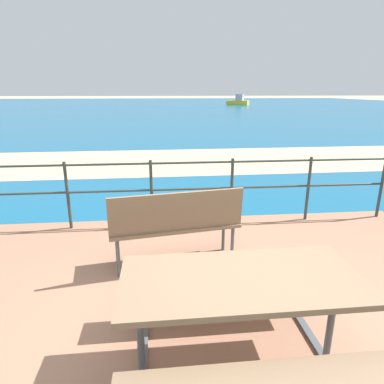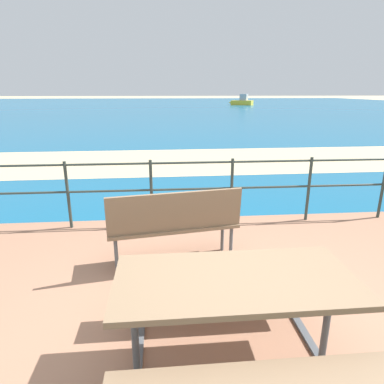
{
  "view_description": "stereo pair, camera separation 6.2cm",
  "coord_description": "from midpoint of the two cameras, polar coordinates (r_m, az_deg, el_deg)",
  "views": [
    {
      "loc": [
        -0.45,
        -2.24,
        1.98
      ],
      "look_at": [
        0.02,
        2.54,
        0.5
      ],
      "focal_mm": 30.94,
      "sensor_mm": 36.0,
      "label": 1
    },
    {
      "loc": [
        -0.39,
        -2.24,
        1.98
      ],
      "look_at": [
        0.02,
        2.54,
        0.5
      ],
      "focal_mm": 30.94,
      "sensor_mm": 36.0,
      "label": 2
    }
  ],
  "objects": [
    {
      "name": "sea_water",
      "position": [
        42.29,
        -5.19,
        14.41
      ],
      "size": [
        90.0,
        90.0,
        0.01
      ],
      "primitive_type": "cube",
      "color": "#145B84",
      "rests_on": "ground"
    },
    {
      "name": "boat_near",
      "position": [
        47.71,
        7.89,
        15.21
      ],
      "size": [
        3.41,
        2.6,
        1.47
      ],
      "rotation": [
        0.0,
        0.0,
        2.65
      ],
      "color": "yellow",
      "rests_on": "sea_water"
    },
    {
      "name": "beach_strip",
      "position": [
        9.71,
        -3.01,
        5.39
      ],
      "size": [
        54.04,
        4.3,
        0.01
      ],
      "primitive_type": "cube",
      "rotation": [
        0.0,
        0.0,
        0.01
      ],
      "color": "tan",
      "rests_on": "ground"
    },
    {
      "name": "patio_paving",
      "position": [
        3.0,
        4.19,
        -23.5
      ],
      "size": [
        6.4,
        5.2,
        0.06
      ],
      "primitive_type": "cube",
      "color": "#996B51",
      "rests_on": "ground"
    },
    {
      "name": "ground_plane",
      "position": [
        3.02,
        4.18,
        -23.93
      ],
      "size": [
        240.0,
        240.0,
        0.0
      ],
      "primitive_type": "plane",
      "color": "tan"
    },
    {
      "name": "picnic_table",
      "position": [
        2.34,
        7.48,
        -17.85
      ],
      "size": [
        1.59,
        1.38,
        0.76
      ],
      "rotation": [
        0.0,
        0.0,
        0.01
      ],
      "color": "#7A6047",
      "rests_on": "patio_paving"
    },
    {
      "name": "railing_fence",
      "position": [
        4.81,
        -0.36,
        1.4
      ],
      "size": [
        5.94,
        0.04,
        0.98
      ],
      "color": "#2D3833",
      "rests_on": "patio_paving"
    },
    {
      "name": "park_bench",
      "position": [
        3.65,
        -3.25,
        -5.01
      ],
      "size": [
        1.5,
        0.64,
        0.91
      ],
      "rotation": [
        0.0,
        0.0,
        3.3
      ],
      "color": "#7A6047",
      "rests_on": "patio_paving"
    }
  ]
}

